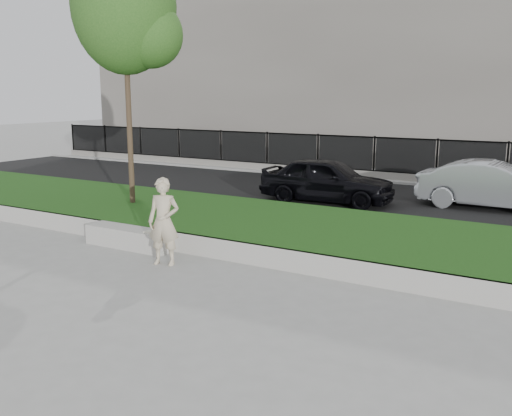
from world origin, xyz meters
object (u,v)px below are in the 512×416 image
Objects in this scene: man at (164,222)px; car_dark at (327,180)px; stone_bench at (129,238)px; book at (150,232)px; young_tree at (128,10)px; car_silver at (493,185)px.

man reaches higher than car_dark.
book is (0.65, -0.08, 0.22)m from stone_bench.
young_tree reaches higher than man.
young_tree reaches higher than stone_bench.
man is 0.25× the size of young_tree.
stone_bench is at bearing 162.80° from car_dark.
car_silver is at bearing 43.65° from man.
man is at bearing -28.61° from book.
stone_bench is at bearing 175.98° from book.
car_dark is (0.19, 6.95, -0.12)m from man.
young_tree reaches higher than car_dark.
man is 5.96m from young_tree.
car_silver is (5.15, 7.92, 0.26)m from book.
young_tree is at bearing 129.13° from stone_bench.
man is at bearing 175.12° from car_dark.
man reaches higher than book.
stone_bench is 6.61m from car_dark.
car_dark is 4.45m from car_silver.
book is 0.04× the size of young_tree.
man is 0.42× the size of car_silver.
car_silver reaches higher than stone_bench.
young_tree is at bearing 140.26° from book.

